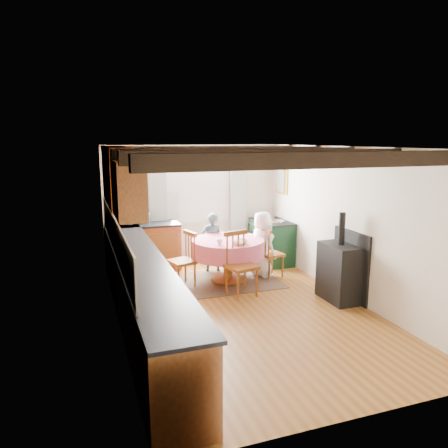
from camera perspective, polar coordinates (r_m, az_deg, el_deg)
name	(u,v)px	position (r m, az deg, el deg)	size (l,w,h in m)	color
floor	(241,308)	(6.55, 2.33, -11.23)	(3.60, 5.50, 0.00)	#9A6128
ceiling	(243,147)	(6.05, 2.51, 10.26)	(3.60, 5.50, 0.00)	white
wall_back	(193,204)	(8.77, -4.17, 2.68)	(3.60, 0.00, 2.40)	silver
wall_front	(359,295)	(3.86, 17.67, -9.05)	(3.60, 0.00, 2.40)	silver
wall_left	(115,240)	(5.80, -14.40, -2.12)	(0.00, 5.50, 2.40)	silver
wall_right	(347,223)	(7.04, 16.19, 0.13)	(0.00, 5.50, 2.40)	silver
beam_a	(318,160)	(4.26, 12.52, 8.36)	(3.60, 0.16, 0.16)	black
beam_b	(273,156)	(5.14, 6.64, 9.01)	(3.60, 0.16, 0.16)	black
beam_c	(243,154)	(6.05, 2.50, 9.41)	(3.60, 0.16, 0.16)	black
beam_d	(220,152)	(6.99, -0.54, 9.67)	(3.60, 0.16, 0.16)	black
beam_e	(203,150)	(7.95, -2.87, 9.85)	(3.60, 0.16, 0.16)	black
splash_left	(115,235)	(6.09, -14.46, -1.48)	(0.02, 4.50, 0.55)	beige
splash_back	(144,207)	(8.55, -10.62, 2.29)	(1.40, 0.02, 0.55)	beige
base_cabinet_left	(140,292)	(6.04, -11.18, -8.95)	(0.60, 5.30, 0.88)	#A05A28
base_cabinet_back	(145,248)	(8.42, -10.49, -3.12)	(1.30, 0.60, 0.88)	#A05A28
worktop_left	(140,260)	(5.90, -11.16, -4.74)	(0.64, 5.30, 0.04)	black
worktop_back	(145,225)	(8.30, -10.58, -0.07)	(1.30, 0.64, 0.04)	black
wall_cabinet_glass	(117,176)	(6.88, -14.15, 6.30)	(0.34, 1.80, 0.90)	#A05A28
wall_cabinet_solid	(128,189)	(5.40, -12.69, 4.55)	(0.34, 0.90, 0.70)	#A05A28
window_frame	(198,185)	(8.73, -3.54, 5.30)	(1.34, 0.03, 1.54)	white
window_pane	(198,185)	(8.73, -3.55, 5.30)	(1.20, 0.01, 1.40)	white
curtain_left	(158,212)	(8.53, -8.86, 1.65)	(0.35, 0.10, 2.10)	#9F9F9F
curtain_right	(238,207)	(8.98, 1.88, 2.26)	(0.35, 0.10, 2.10)	#9F9F9F
curtain_rod	(199,155)	(8.60, -3.44, 9.22)	(0.03, 0.03, 2.00)	black
wall_picture	(281,179)	(8.91, 7.67, 5.99)	(0.04, 0.50, 0.60)	gold
wall_plate	(241,178)	(9.00, 2.34, 6.13)	(0.30, 0.30, 0.02)	silver
rug	(228,281)	(7.72, 0.52, -7.62)	(1.78, 1.38, 0.01)	#372615
dining_table	(228,261)	(7.61, 0.53, -4.92)	(1.28, 1.28, 0.77)	#CF7385
chair_near	(242,264)	(6.89, 2.37, -5.43)	(0.45, 0.47, 1.05)	#97581A
chair_left	(182,259)	(7.37, -5.66, -4.75)	(0.41, 0.43, 0.96)	#97581A
chair_right	(271,252)	(7.90, 6.32, -3.78)	(0.40, 0.42, 0.92)	#97581A
aga_range	(271,241)	(8.78, 6.38, -2.34)	(0.63, 0.97, 0.90)	black
cast_iron_stove	(340,257)	(6.89, 15.30, -4.30)	(0.42, 0.71, 1.41)	black
child_far	(212,242)	(8.13, -1.59, -2.49)	(0.42, 0.27, 1.15)	#374E59
child_right	(262,244)	(7.86, 5.15, -2.74)	(0.60, 0.39, 1.22)	white
bowl_a	(238,243)	(7.13, 1.87, -2.59)	(0.21, 0.21, 0.05)	silver
bowl_b	(242,242)	(7.21, 2.39, -2.39)	(0.20, 0.20, 0.06)	silver
cup	(220,242)	(7.12, -0.60, -2.44)	(0.10, 0.10, 0.09)	silver
canister_tall	(129,218)	(8.25, -12.60, 0.77)	(0.14, 0.14, 0.24)	#262628
canister_wide	(146,217)	(8.39, -10.45, 0.92)	(0.19, 0.19, 0.21)	#262628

